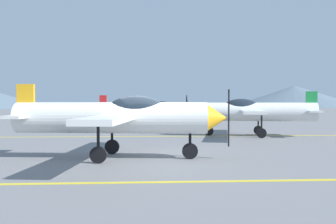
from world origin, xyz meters
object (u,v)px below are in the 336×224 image
at_px(airplane_mid, 251,111).
at_px(airplane_back, 157,107).
at_px(airplane_far, 142,109).
at_px(airplane_near, 119,117).

distance_m(airplane_mid, airplane_back, 23.20).
xyz_separation_m(airplane_mid, airplane_far, (-6.20, 9.44, 0.00)).
xyz_separation_m(airplane_mid, airplane_back, (-4.58, 22.75, 0.00)).
bearing_deg(airplane_near, airplane_back, 85.93).
bearing_deg(airplane_back, airplane_mid, -78.62).
distance_m(airplane_far, airplane_back, 13.40).
height_order(airplane_mid, airplane_back, same).
xyz_separation_m(airplane_far, airplane_back, (1.62, 13.31, 0.00)).
distance_m(airplane_near, airplane_mid, 10.25).
relative_size(airplane_near, airplane_far, 1.00).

